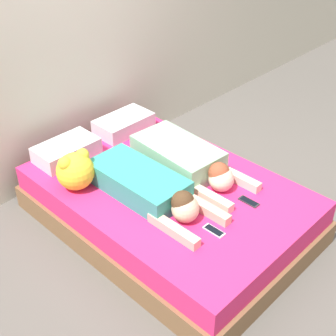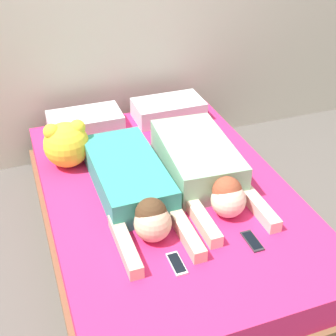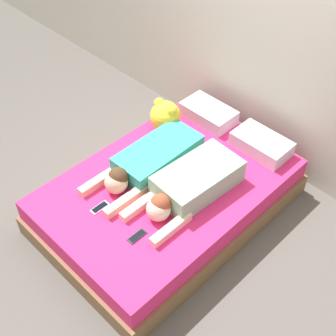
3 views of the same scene
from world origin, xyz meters
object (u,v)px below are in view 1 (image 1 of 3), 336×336
at_px(pillow_head_left, 67,150).
at_px(person_right, 186,160).
at_px(bed, 168,204).
at_px(person_left, 149,187).
at_px(plush_toy, 75,170).
at_px(pillow_head_right, 124,124).
at_px(cell_phone_right, 249,202).
at_px(cell_phone_left, 214,231).

bearing_deg(pillow_head_left, person_right, -57.15).
xyz_separation_m(bed, person_left, (-0.22, -0.01, 0.29)).
bearing_deg(plush_toy, person_left, -59.29).
bearing_deg(person_right, person_left, -175.33).
distance_m(pillow_head_left, person_right, 1.00).
relative_size(bed, person_left, 1.92).
distance_m(pillow_head_left, pillow_head_right, 0.63).
xyz_separation_m(pillow_head_left, cell_phone_right, (0.57, -1.45, -0.06)).
xyz_separation_m(cell_phone_right, plush_toy, (-0.76, 1.05, 0.15)).
xyz_separation_m(pillow_head_right, plush_toy, (-0.82, -0.39, 0.08)).
distance_m(person_right, plush_toy, 0.86).
relative_size(pillow_head_right, person_left, 0.46).
bearing_deg(person_right, pillow_head_left, 122.85).
xyz_separation_m(person_right, cell_phone_left, (-0.40, -0.62, -0.10)).
bearing_deg(cell_phone_right, pillow_head_right, 87.43).
xyz_separation_m(person_left, cell_phone_left, (0.05, -0.59, -0.09)).
bearing_deg(cell_phone_right, cell_phone_left, -177.41).
relative_size(pillow_head_right, person_right, 0.49).
xyz_separation_m(bed, cell_phone_right, (0.25, -0.58, 0.21)).
distance_m(person_left, person_right, 0.45).
xyz_separation_m(bed, cell_phone_left, (-0.17, -0.60, 0.21)).
distance_m(pillow_head_right, cell_phone_left, 1.54).
bearing_deg(person_left, bed, 3.42).
relative_size(person_right, cell_phone_right, 6.70).
bearing_deg(pillow_head_left, bed, -69.99).
relative_size(pillow_head_left, person_right, 0.49).
xyz_separation_m(bed, person_right, (0.23, 0.02, 0.30)).
xyz_separation_m(pillow_head_left, person_left, (0.10, -0.88, 0.02)).
distance_m(cell_phone_right, plush_toy, 1.31).
relative_size(pillow_head_right, cell_phone_left, 3.27).
bearing_deg(cell_phone_right, pillow_head_left, 111.39).
xyz_separation_m(person_right, plush_toy, (-0.74, 0.45, 0.05)).
distance_m(pillow_head_right, cell_phone_right, 1.45).
distance_m(pillow_head_left, cell_phone_left, 1.47).
distance_m(bed, person_right, 0.38).
xyz_separation_m(person_left, person_right, (0.45, 0.04, 0.01)).
bearing_deg(cell_phone_left, cell_phone_right, 2.59).
bearing_deg(pillow_head_right, plush_toy, -154.45).
height_order(pillow_head_right, cell_phone_right, pillow_head_right).
height_order(bed, cell_phone_right, cell_phone_right).
height_order(cell_phone_right, plush_toy, plush_toy).
xyz_separation_m(bed, pillow_head_left, (-0.32, 0.87, 0.27)).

